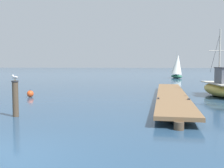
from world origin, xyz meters
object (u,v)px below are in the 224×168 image
(fishing_boat_1, at_px, (221,87))
(distant_sailboat, at_px, (177,67))
(mooring_buoy, at_px, (30,94))
(mooring_piling, at_px, (15,98))
(perched_seagull, at_px, (15,77))

(fishing_boat_1, xyz_separation_m, distant_sailboat, (-1.06, 26.85, 1.33))
(fishing_boat_1, height_order, mooring_buoy, fishing_boat_1)
(mooring_piling, distance_m, perched_seagull, 0.92)
(fishing_boat_1, height_order, perched_seagull, fishing_boat_1)
(mooring_piling, bearing_deg, fishing_boat_1, 41.26)
(perched_seagull, bearing_deg, mooring_buoy, 111.65)
(distant_sailboat, bearing_deg, mooring_buoy, -112.97)
(distant_sailboat, bearing_deg, mooring_piling, -105.02)
(mooring_piling, bearing_deg, perched_seagull, -18.55)
(perched_seagull, bearing_deg, fishing_boat_1, 41.28)
(mooring_piling, height_order, distant_sailboat, distant_sailboat)
(mooring_piling, height_order, perched_seagull, perched_seagull)
(mooring_piling, xyz_separation_m, perched_seagull, (0.01, -0.00, 0.92))
(fishing_boat_1, bearing_deg, distant_sailboat, 92.25)
(mooring_piling, xyz_separation_m, distant_sailboat, (9.75, 36.32, 1.17))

